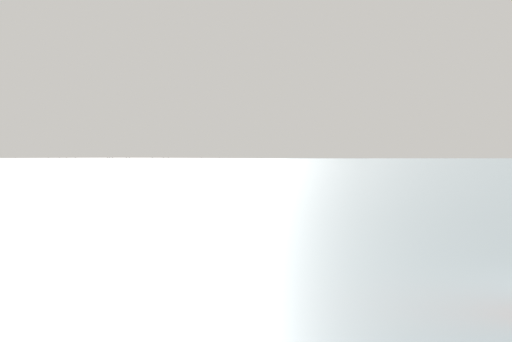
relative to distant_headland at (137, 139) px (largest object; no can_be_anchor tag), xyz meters
The scene contains 1 object.
distant_headland is the anchor object (origin of this frame).
Camera 1 is at (-10.51, -13.90, 2.35)m, focal length 64.42 mm.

